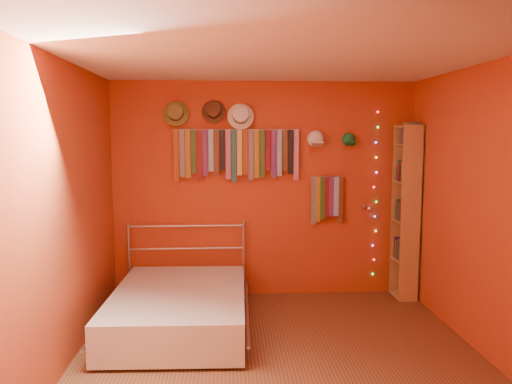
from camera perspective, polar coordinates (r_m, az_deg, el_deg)
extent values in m
plane|color=#56331D|center=(4.46, 2.72, -18.52)|extent=(3.50, 3.50, 0.00)
cube|color=#AA461B|center=(5.82, 0.97, 0.25)|extent=(3.50, 0.02, 2.50)
cube|color=#AA461B|center=(4.62, 24.96, -2.04)|extent=(0.02, 3.50, 2.50)
cube|color=#AA461B|center=(4.28, -21.22, -2.52)|extent=(0.02, 3.50, 2.50)
cube|color=white|center=(4.09, 2.92, 15.12)|extent=(3.50, 3.50, 0.02)
cylinder|color=#B2B2B7|center=(5.72, -2.23, 7.13)|extent=(1.45, 0.01, 0.01)
cube|color=brown|center=(5.74, -9.09, 4.10)|extent=(0.06, 0.01, 0.59)
cube|color=navy|center=(5.73, -8.45, 4.39)|extent=(0.06, 0.01, 0.53)
cube|color=#976A1B|center=(5.72, -7.80, 4.33)|extent=(0.06, 0.01, 0.55)
cube|color=#22491D|center=(5.72, -7.14, 4.60)|extent=(0.06, 0.01, 0.50)
cube|color=#5C0D11|center=(5.71, -6.48, 4.23)|extent=(0.06, 0.01, 0.57)
cube|color=#3E1964|center=(5.70, -5.83, 4.47)|extent=(0.06, 0.01, 0.52)
cube|color=#7CB5DC|center=(5.71, -5.18, 4.72)|extent=(0.06, 0.01, 0.48)
cube|color=#482B18|center=(5.71, -4.52, 4.51)|extent=(0.06, 0.01, 0.52)
cube|color=black|center=(5.70, -3.86, 4.80)|extent=(0.06, 0.01, 0.46)
cube|color=#A1506E|center=(5.71, -3.20, 4.29)|extent=(0.06, 0.01, 0.57)
cube|color=#184F56|center=(5.71, -2.55, 4.13)|extent=(0.06, 0.01, 0.60)
cube|color=gold|center=(5.70, -1.89, 4.52)|extent=(0.06, 0.01, 0.52)
cube|color=maroon|center=(5.71, -1.24, 4.56)|extent=(0.06, 0.01, 0.51)
cube|color=navy|center=(5.71, -0.58, 4.24)|extent=(0.06, 0.01, 0.58)
cube|color=#965E1B|center=(5.71, 0.08, 4.36)|extent=(0.06, 0.01, 0.55)
cube|color=#245321|center=(5.73, 0.73, 4.43)|extent=(0.06, 0.01, 0.54)
cube|color=#600E15|center=(5.72, 1.39, 4.76)|extent=(0.06, 0.01, 0.47)
cube|color=#4F1A69|center=(5.72, 2.04, 4.37)|extent=(0.06, 0.01, 0.55)
cube|color=#789AD6|center=(5.74, 2.68, 4.47)|extent=(0.06, 0.01, 0.53)
cube|color=#533B1B|center=(5.74, 3.34, 4.79)|extent=(0.06, 0.01, 0.47)
cube|color=black|center=(5.75, 3.99, 4.58)|extent=(0.06, 0.01, 0.51)
cube|color=#C0609A|center=(5.77, 4.62, 4.23)|extent=(0.06, 0.01, 0.58)
cylinder|color=#B2B2B7|center=(5.86, 8.15, 1.72)|extent=(0.40, 0.01, 0.01)
cube|color=navy|center=(5.85, 6.59, -1.03)|extent=(0.06, 0.01, 0.56)
cube|color=olive|center=(5.85, 7.11, -0.89)|extent=(0.06, 0.01, 0.53)
cube|color=#1E491D|center=(5.85, 7.64, -0.72)|extent=(0.06, 0.01, 0.50)
cube|color=maroon|center=(5.87, 8.13, -0.65)|extent=(0.06, 0.01, 0.49)
cube|color=#3D1A68|center=(5.87, 8.65, -0.54)|extent=(0.06, 0.01, 0.46)
cube|color=#75A9D1|center=(5.88, 9.17, -0.52)|extent=(0.06, 0.01, 0.46)
cube|color=#4D2719|center=(5.91, 9.65, -0.92)|extent=(0.06, 0.01, 0.54)
cylinder|color=olive|center=(5.74, -9.14, 8.82)|extent=(0.29, 0.07, 0.29)
cylinder|color=olive|center=(5.69, -9.19, 8.96)|extent=(0.17, 0.14, 0.19)
cylinder|color=#332314|center=(5.72, -9.17, 8.89)|extent=(0.18, 0.06, 0.18)
cylinder|color=#4D2D1B|center=(5.71, -4.88, 9.11)|extent=(0.27, 0.07, 0.26)
cylinder|color=#4D2D1B|center=(5.67, -4.89, 9.24)|extent=(0.16, 0.13, 0.17)
cylinder|color=black|center=(5.69, -4.88, 9.17)|extent=(0.16, 0.05, 0.16)
cylinder|color=white|center=(5.71, -1.78, 8.62)|extent=(0.30, 0.07, 0.30)
cylinder|color=white|center=(5.66, -1.77, 8.77)|extent=(0.18, 0.15, 0.20)
cylinder|color=black|center=(5.69, -1.78, 8.70)|extent=(0.18, 0.06, 0.18)
ellipsoid|color=white|center=(5.81, 6.82, 6.04)|extent=(0.19, 0.14, 0.19)
cube|color=white|center=(5.70, 7.01, 5.45)|extent=(0.14, 0.10, 0.06)
ellipsoid|color=#1B7A3E|center=(5.89, 10.53, 5.95)|extent=(0.16, 0.12, 0.16)
cube|color=#1B7A3E|center=(5.79, 10.75, 5.44)|extent=(0.12, 0.09, 0.05)
sphere|color=#FF3333|center=(5.99, 13.75, 8.87)|extent=(0.02, 0.02, 0.02)
sphere|color=#33FF4C|center=(5.99, 13.74, 7.20)|extent=(0.02, 0.02, 0.02)
sphere|color=#4C66FF|center=(5.98, 13.54, 5.53)|extent=(0.02, 0.02, 0.02)
sphere|color=yellow|center=(5.99, 13.58, 3.86)|extent=(0.02, 0.02, 0.02)
sphere|color=#FF4CCC|center=(6.00, 13.61, 2.20)|extent=(0.02, 0.02, 0.02)
sphere|color=#FF3333|center=(6.01, 13.31, 0.54)|extent=(0.02, 0.02, 0.02)
sphere|color=#33FF4C|center=(6.04, 13.58, -1.11)|extent=(0.02, 0.02, 0.02)
sphere|color=#4C66FF|center=(6.06, 13.42, -2.74)|extent=(0.02, 0.02, 0.02)
sphere|color=yellow|center=(6.10, 13.54, -4.36)|extent=(0.02, 0.02, 0.02)
sphere|color=#FF4CCC|center=(6.13, 13.20, -5.97)|extent=(0.02, 0.02, 0.02)
sphere|color=#FF3333|center=(6.17, 13.34, -7.55)|extent=(0.02, 0.02, 0.02)
sphere|color=#33FF4C|center=(6.21, 13.18, -9.11)|extent=(0.02, 0.02, 0.02)
cylinder|color=#B2B2B7|center=(6.03, 12.21, -1.72)|extent=(0.03, 0.03, 0.03)
cylinder|color=#B2B2B7|center=(5.92, 12.51, -1.61)|extent=(0.01, 0.24, 0.08)
sphere|color=white|center=(5.80, 12.84, -1.87)|extent=(0.07, 0.07, 0.07)
cube|color=#A17D49|center=(5.84, 17.35, -2.51)|extent=(0.24, 0.02, 2.00)
cube|color=#A17D49|center=(6.13, 16.30, -2.04)|extent=(0.24, 0.02, 2.00)
cube|color=#A17D49|center=(6.02, 17.84, -2.25)|extent=(0.02, 0.34, 2.00)
cube|color=#A17D49|center=(6.21, 16.50, -11.25)|extent=(0.24, 0.32, 0.02)
cube|color=#A17D49|center=(6.09, 16.63, -7.39)|extent=(0.24, 0.32, 0.02)
cube|color=#A17D49|center=(6.00, 16.78, -3.21)|extent=(0.24, 0.32, 0.02)
cube|color=#A17D49|center=(5.94, 16.92, 1.07)|extent=(0.24, 0.32, 0.02)
cube|color=#A17D49|center=(5.92, 17.06, 5.22)|extent=(0.24, 0.32, 0.02)
cube|color=#A17D49|center=(5.92, 17.13, 7.15)|extent=(0.24, 0.32, 0.02)
cylinder|color=#B2B2B7|center=(5.96, -14.32, -7.65)|extent=(0.03, 0.03, 0.90)
cylinder|color=#B2B2B7|center=(5.85, -1.40, -7.70)|extent=(0.03, 0.03, 0.90)
cylinder|color=#B2B2B7|center=(5.90, -7.90, -8.83)|extent=(1.32, 0.02, 0.02)
cylinder|color=#B2B2B7|center=(5.84, -7.94, -6.42)|extent=(1.32, 0.02, 0.02)
cylinder|color=#B2B2B7|center=(5.78, -7.98, -3.87)|extent=(1.32, 0.02, 0.02)
cube|color=#B9B3A6|center=(5.04, -8.75, -13.02)|extent=(1.31, 1.83, 0.36)
cylinder|color=#B2B2B7|center=(5.15, -16.27, -13.02)|extent=(0.08, 1.79, 0.03)
cylinder|color=#B2B2B7|center=(5.02, -1.02, -13.23)|extent=(0.08, 1.79, 0.03)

